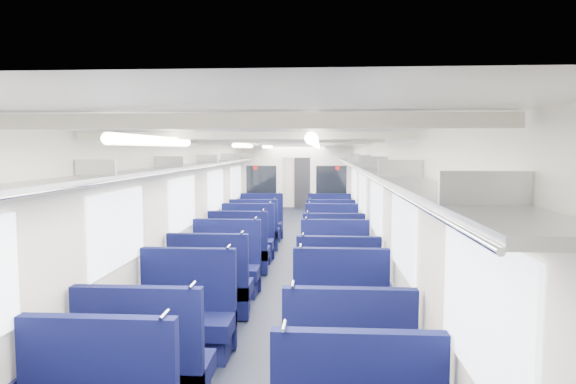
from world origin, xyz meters
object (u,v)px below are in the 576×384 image
at_px(seat_5, 348,376).
at_px(seat_15, 332,244).
at_px(bulkhead, 296,188).
at_px(seat_16, 255,234).
at_px(seat_10, 226,271).
at_px(end_door, 304,181).
at_px(seat_7, 341,322).
at_px(seat_14, 247,243).
at_px(seat_17, 331,234).
at_px(seat_4, 145,374).
at_px(seat_9, 338,294).
at_px(seat_8, 211,290).
at_px(seat_19, 330,226).
at_px(seat_18, 261,226).
at_px(seat_6, 186,322).
at_px(seat_13, 333,257).
at_px(seat_11, 335,272).
at_px(seat_12, 239,253).

distance_m(seat_5, seat_15, 5.74).
xyz_separation_m(bulkhead, seat_16, (-0.83, -1.72, -0.87)).
bearing_deg(seat_10, end_door, 85.87).
height_order(seat_7, seat_16, same).
xyz_separation_m(seat_14, seat_17, (1.66, 1.15, 0.00)).
bearing_deg(end_door, seat_4, -93.17).
xyz_separation_m(seat_7, seat_9, (0.00, 1.04, 0.00)).
relative_size(bulkhead, seat_17, 2.40).
distance_m(seat_8, seat_19, 5.85).
xyz_separation_m(seat_15, seat_18, (-1.66, 2.24, 0.00)).
relative_size(seat_6, seat_14, 1.00).
relative_size(seat_8, seat_15, 1.00).
height_order(end_door, seat_15, end_door).
xyz_separation_m(seat_10, seat_13, (1.66, 1.11, 0.00)).
relative_size(seat_9, seat_15, 1.00).
relative_size(seat_4, seat_11, 1.00).
bearing_deg(seat_10, seat_16, 90.00).
bearing_deg(bulkhead, seat_4, -95.52).
xyz_separation_m(seat_12, seat_18, (0.00, 3.26, 0.00)).
bearing_deg(seat_15, seat_10, -125.67).
relative_size(seat_15, seat_16, 1.00).
relative_size(end_door, bulkhead, 0.71).
distance_m(seat_14, seat_17, 2.02).
bearing_deg(seat_4, seat_18, 90.00).
bearing_deg(seat_12, seat_15, 31.58).
distance_m(seat_10, seat_19, 4.87).
bearing_deg(seat_13, seat_18, 115.72).
bearing_deg(seat_17, seat_15, -90.00).
xyz_separation_m(end_door, seat_13, (0.83, -10.39, -0.64)).
relative_size(seat_13, seat_19, 1.00).
xyz_separation_m(seat_12, seat_19, (1.66, 3.28, 0.00)).
xyz_separation_m(seat_8, seat_13, (1.66, 2.14, 0.00)).
xyz_separation_m(seat_8, seat_18, (0.00, 5.59, 0.00)).
xyz_separation_m(seat_10, seat_16, (0.00, 3.36, 0.00)).
distance_m(seat_4, seat_9, 2.90).
bearing_deg(seat_14, seat_11, -52.79).
xyz_separation_m(seat_6, seat_9, (1.66, 1.13, 0.00)).
height_order(end_door, seat_14, end_door).
distance_m(seat_9, seat_18, 5.92).
relative_size(seat_8, seat_17, 1.00).
relative_size(seat_7, seat_11, 1.00).
bearing_deg(seat_7, seat_9, 90.00).
height_order(bulkhead, seat_6, bulkhead).
distance_m(end_door, seat_11, 11.48).
bearing_deg(seat_7, seat_19, 90.00).
bearing_deg(seat_5, seat_10, 115.81).
height_order(seat_4, seat_7, same).
bearing_deg(bulkhead, seat_6, -96.45).
bearing_deg(seat_9, seat_7, -90.00).
xyz_separation_m(end_door, seat_6, (-0.83, -13.76, -0.64)).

